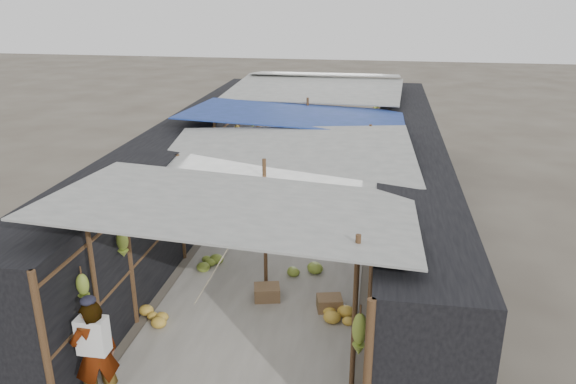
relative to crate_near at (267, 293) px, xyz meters
The scene contains 13 objects.
aisle_slab 3.92m from the crate_near, 91.52° to the left, with size 3.60×16.00×0.02m, color #9E998E.
stall_left 4.92m from the crate_near, 125.60° to the left, with size 1.40×15.00×2.30m, color black.
stall_right 4.81m from the crate_near, 56.47° to the left, with size 1.40×15.00×2.30m, color black.
crate_near is the anchor object (origin of this frame).
crate_mid 1.19m from the crate_near, ahead, with size 0.44×0.35×0.27m, color #855E43.
crate_back 4.82m from the crate_near, 103.53° to the left, with size 0.43×0.36×0.28m, color #855E43.
black_basin 4.08m from the crate_near, 75.94° to the left, with size 0.56×0.56×0.17m, color black.
vendor_elderly 3.60m from the crate_near, 119.35° to the right, with size 0.59×0.39×1.63m, color white.
shopper_blue 6.78m from the crate_near, 98.42° to the left, with size 0.74×0.58×1.53m, color #1C4E8E.
vendor_seated 8.04m from the crate_near, 78.55° to the left, with size 0.58×0.33×0.90m, color #49443F.
market_canopy 4.82m from the crate_near, 91.06° to the left, with size 5.62×15.20×2.77m.
hanging_bananas 4.13m from the crate_near, 90.94° to the left, with size 3.95×14.24×0.83m.
floor_bananas 4.31m from the crate_near, 91.45° to the left, with size 3.82×10.45×0.34m.
Camera 1 is at (1.96, -6.35, 5.45)m, focal length 35.00 mm.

